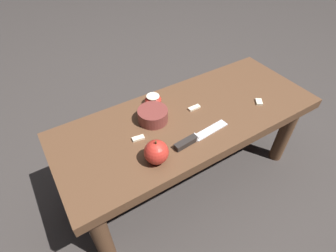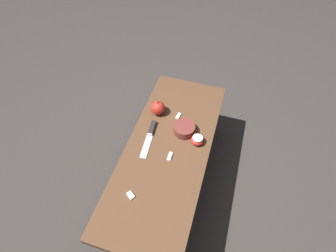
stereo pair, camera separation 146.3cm
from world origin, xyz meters
name	(u,v)px [view 1 (the left image)]	position (x,y,z in m)	size (l,w,h in m)	color
ground_plane	(185,175)	(0.00, 0.00, 0.00)	(8.00, 8.00, 0.00)	#383330
wooden_bench	(189,127)	(0.00, 0.00, 0.32)	(1.03, 0.41, 0.38)	brown
knife	(194,139)	(-0.06, -0.11, 0.39)	(0.23, 0.05, 0.02)	silver
apple_whole	(156,152)	(-0.22, -0.12, 0.42)	(0.08, 0.08, 0.09)	red
apple_cut	(153,100)	(-0.08, 0.13, 0.40)	(0.07, 0.07, 0.04)	red
apple_slice_near_knife	(259,102)	(0.28, -0.08, 0.38)	(0.04, 0.04, 0.01)	beige
apple_slice_center	(194,108)	(0.04, 0.02, 0.38)	(0.05, 0.02, 0.01)	beige
apple_slice_near_bowl	(138,138)	(-0.22, -0.01, 0.38)	(0.04, 0.02, 0.01)	beige
bowl	(153,115)	(-0.13, 0.05, 0.40)	(0.11, 0.11, 0.05)	brown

